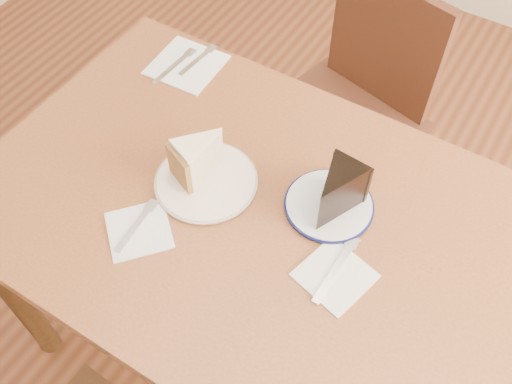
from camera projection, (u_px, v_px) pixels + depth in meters
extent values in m
plane|color=#492313|center=(252.00, 342.00, 1.82)|extent=(4.00, 4.00, 0.00)
cube|color=#5B2F19|center=(251.00, 214.00, 1.23)|extent=(1.20, 0.80, 0.04)
cylinder|color=black|center=(14.00, 294.00, 1.53)|extent=(0.06, 0.06, 0.71)
cylinder|color=black|center=(167.00, 133.00, 1.87)|extent=(0.06, 0.06, 0.71)
cylinder|color=black|center=(489.00, 290.00, 1.53)|extent=(0.06, 0.06, 0.71)
cube|color=#33170F|center=(334.00, 129.00, 1.73)|extent=(0.52, 0.52, 0.04)
cylinder|color=#33170F|center=(402.00, 178.00, 1.93)|extent=(0.04, 0.04, 0.44)
cylinder|color=#33170F|center=(321.00, 122.00, 2.08)|extent=(0.04, 0.04, 0.44)
cylinder|color=#33170F|center=(331.00, 244.00, 1.77)|extent=(0.04, 0.04, 0.44)
cylinder|color=#33170F|center=(249.00, 177.00, 1.93)|extent=(0.04, 0.04, 0.44)
cube|color=#33170F|center=(386.00, 43.00, 1.64)|extent=(0.36, 0.12, 0.39)
cylinder|color=white|center=(206.00, 181.00, 1.25)|extent=(0.22, 0.22, 0.01)
cylinder|color=white|center=(329.00, 205.00, 1.21)|extent=(0.18, 0.18, 0.01)
cube|color=white|center=(139.00, 230.00, 1.18)|extent=(0.18, 0.18, 0.00)
cube|color=white|center=(335.00, 275.00, 1.11)|extent=(0.16, 0.16, 0.00)
cube|color=white|center=(187.00, 65.00, 1.48)|extent=(0.18, 0.18, 0.00)
cube|color=silver|center=(136.00, 226.00, 1.18)|extent=(0.03, 0.14, 0.00)
cube|color=silver|center=(336.00, 269.00, 1.12)|extent=(0.02, 0.17, 0.00)
cube|color=silver|center=(197.00, 60.00, 1.48)|extent=(0.02, 0.14, 0.00)
cube|color=white|center=(174.00, 67.00, 1.47)|extent=(0.02, 0.16, 0.00)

